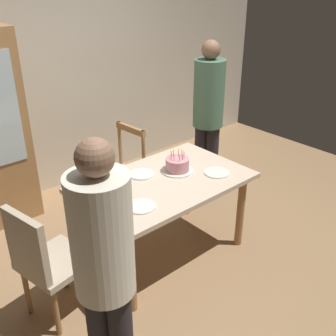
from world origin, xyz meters
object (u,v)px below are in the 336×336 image
person_guest (208,112)px  dining_table (164,191)px  plate_near_guest (217,173)px  chair_spindle_back (120,176)px  person_celebrant (104,267)px  chair_upholstered (44,259)px  plate_near_celebrant (141,206)px  plate_far_side (142,174)px  birthday_cake (177,165)px

person_guest → dining_table: bearing=-154.1°
plate_near_guest → chair_spindle_back: bearing=109.6°
person_celebrant → person_guest: (2.17, 1.32, 0.02)m
plate_near_guest → person_guest: 0.99m
dining_table → person_guest: size_ratio=0.84×
dining_table → chair_upholstered: size_ratio=1.52×
plate_near_celebrant → plate_far_side: size_ratio=1.00×
chair_upholstered → person_guest: person_guest is taller
plate_near_celebrant → chair_spindle_back: 1.13m
person_celebrant → person_guest: 2.54m
dining_table → person_guest: bearing=25.9°
dining_table → chair_spindle_back: size_ratio=1.52×
plate_near_guest → chair_upholstered: chair_upholstered is taller
birthday_cake → chair_spindle_back: chair_spindle_back is taller
plate_near_celebrant → plate_near_guest: same height
plate_far_side → chair_spindle_back: bearing=74.7°
plate_near_guest → chair_upholstered: (-1.54, 0.19, -0.23)m
dining_table → birthday_cake: (0.20, 0.05, 0.16)m
birthday_cake → plate_near_guest: 0.35m
plate_near_celebrant → person_celebrant: bearing=-139.4°
plate_near_guest → person_guest: (0.64, 0.72, 0.22)m
chair_spindle_back → person_celebrant: bearing=-126.8°
plate_far_side → chair_spindle_back: chair_spindle_back is taller
chair_upholstered → person_celebrant: (0.01, -0.79, 0.43)m
dining_table → plate_far_side: 0.24m
plate_far_side → dining_table: bearing=-70.5°
birthday_cake → person_celebrant: 1.56m
chair_upholstered → person_guest: (2.18, 0.53, 0.45)m
birthday_cake → plate_far_side: 0.32m
plate_near_celebrant → plate_far_side: (0.32, 0.41, 0.00)m
plate_near_celebrant → chair_spindle_back: chair_spindle_back is taller
dining_table → chair_spindle_back: (0.08, 0.77, -0.20)m
person_celebrant → chair_spindle_back: bearing=53.2°
plate_near_celebrant → person_guest: bearing=26.2°
birthday_cake → person_guest: bearing=28.3°
plate_near_guest → person_celebrant: bearing=-158.6°
plate_near_celebrant → dining_table: bearing=27.2°
chair_spindle_back → chair_upholstered: (-1.19, -0.79, 0.07)m
dining_table → plate_near_guest: bearing=-25.2°
chair_spindle_back → person_celebrant: (-1.18, -1.58, 0.50)m
plate_far_side → plate_near_guest: (0.50, -0.41, 0.00)m
plate_far_side → person_guest: 1.21m
plate_far_side → person_celebrant: 1.45m
person_celebrant → person_guest: bearing=31.4°
person_celebrant → birthday_cake: bearing=33.3°
dining_table → person_guest: (1.07, 0.52, 0.33)m
plate_far_side → plate_near_celebrant: bearing=-128.5°
plate_near_celebrant → chair_upholstered: (-0.71, 0.19, -0.23)m
birthday_cake → person_guest: size_ratio=0.16×
plate_far_side → chair_upholstered: size_ratio=0.23×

